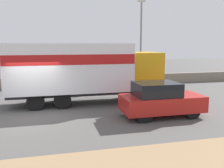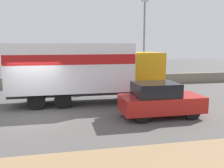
# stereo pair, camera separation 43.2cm
# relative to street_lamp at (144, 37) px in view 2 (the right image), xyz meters

# --- Properties ---
(ground_plane) EXTENTS (80.00, 80.00, 0.00)m
(ground_plane) POSITION_rel_street_lamp_xyz_m (-7.73, -6.72, -3.93)
(ground_plane) COLOR #514F4C
(stone_wall_backdrop) EXTENTS (60.00, 0.35, 0.85)m
(stone_wall_backdrop) POSITION_rel_street_lamp_xyz_m (-7.73, 1.17, -3.50)
(stone_wall_backdrop) COLOR gray
(stone_wall_backdrop) RESTS_ON ground_plane
(street_lamp) EXTENTS (0.56, 0.28, 6.76)m
(street_lamp) POSITION_rel_street_lamp_xyz_m (0.00, 0.00, 0.00)
(street_lamp) COLOR slate
(street_lamp) RESTS_ON ground_plane
(box_truck) EXTENTS (8.60, 2.59, 3.41)m
(box_truck) POSITION_rel_street_lamp_xyz_m (-5.19, -4.57, -1.91)
(box_truck) COLOR gold
(box_truck) RESTS_ON ground_plane
(car_hatchback) EXTENTS (3.81, 1.77, 1.63)m
(car_hatchback) POSITION_rel_street_lamp_xyz_m (-1.97, -8.05, -3.12)
(car_hatchback) COLOR #B21E19
(car_hatchback) RESTS_ON ground_plane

